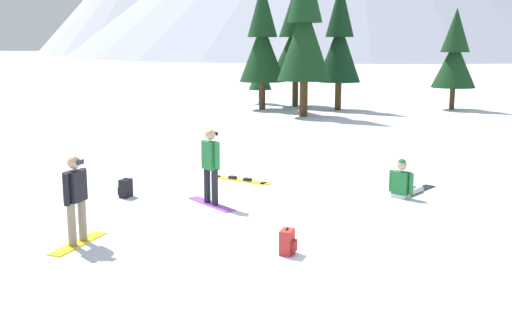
# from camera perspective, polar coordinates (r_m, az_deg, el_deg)

# --- Properties ---
(ground_plane) EXTENTS (800.00, 800.00, 0.00)m
(ground_plane) POSITION_cam_1_polar(r_m,az_deg,el_deg) (11.25, 2.17, -7.90)
(ground_plane) COLOR silver
(snowboarder_foreground) EXTENTS (0.36, 1.45, 1.65)m
(snowboarder_foreground) POSITION_cam_1_polar(r_m,az_deg,el_deg) (11.46, -16.63, -3.46)
(snowboarder_foreground) COLOR yellow
(snowboarder_foreground) RESTS_ON ground_plane
(snowboarder_midground) EXTENTS (1.44, 1.18, 1.75)m
(snowboarder_midground) POSITION_cam_1_polar(r_m,az_deg,el_deg) (13.76, -4.30, -0.50)
(snowboarder_midground) COLOR #993FD8
(snowboarder_midground) RESTS_ON ground_plane
(snowboarder_background) EXTENTS (1.11, 1.75, 0.95)m
(snowboarder_background) POSITION_cam_1_polar(r_m,az_deg,el_deg) (15.03, 13.83, -2.14)
(snowboarder_background) COLOR #B7B7BC
(snowboarder_background) RESTS_ON ground_plane
(loose_snowboard_far_spare) EXTENTS (1.92, 0.83, 0.09)m
(loose_snowboard_far_spare) POSITION_cam_1_polar(r_m,az_deg,el_deg) (16.39, -1.52, -1.87)
(loose_snowboard_far_spare) COLOR yellow
(loose_snowboard_far_spare) RESTS_ON ground_plane
(backpack_red) EXTENTS (0.28, 0.33, 0.47)m
(backpack_red) POSITION_cam_1_polar(r_m,az_deg,el_deg) (10.66, 2.99, -7.74)
(backpack_red) COLOR red
(backpack_red) RESTS_ON ground_plane
(backpack_black) EXTENTS (0.29, 0.34, 0.47)m
(backpack_black) POSITION_cam_1_polar(r_m,az_deg,el_deg) (14.90, -12.22, -2.63)
(backpack_black) COLOR black
(backpack_black) RESTS_ON ground_plane
(pine_tree_twin) EXTENTS (2.48, 2.48, 5.72)m
(pine_tree_twin) POSITION_cam_1_polar(r_m,az_deg,el_deg) (36.49, 18.23, 9.42)
(pine_tree_twin) COLOR #472D19
(pine_tree_twin) RESTS_ON ground_plane
(pine_tree_broad) EXTENTS (3.12, 3.12, 7.25)m
(pine_tree_broad) POSITION_cam_1_polar(r_m,az_deg,el_deg) (36.64, 3.78, 11.23)
(pine_tree_broad) COLOR #472D19
(pine_tree_broad) RESTS_ON ground_plane
(pine_tree_short) EXTENTS (1.47, 1.47, 4.03)m
(pine_tree_short) POSITION_cam_1_polar(r_m,az_deg,el_deg) (38.40, 0.40, 8.60)
(pine_tree_short) COLOR #472D19
(pine_tree_short) RESTS_ON ground_plane
(pine_tree_slender) EXTENTS (2.62, 2.62, 7.20)m
(pine_tree_slender) POSITION_cam_1_polar(r_m,az_deg,el_deg) (34.85, 0.60, 11.23)
(pine_tree_slender) COLOR #472D19
(pine_tree_slender) RESTS_ON ground_plane
(pine_tree_tall) EXTENTS (2.44, 2.44, 7.20)m
(pine_tree_tall) POSITION_cam_1_polar(r_m,az_deg,el_deg) (34.81, 7.88, 11.13)
(pine_tree_tall) COLOR #472D19
(pine_tree_tall) RESTS_ON ground_plane
(pine_tree_leaning) EXTENTS (2.75, 2.75, 8.37)m
(pine_tree_leaning) POSITION_cam_1_polar(r_m,az_deg,el_deg) (31.37, 4.61, 12.42)
(pine_tree_leaning) COLOR #472D19
(pine_tree_leaning) RESTS_ON ground_plane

